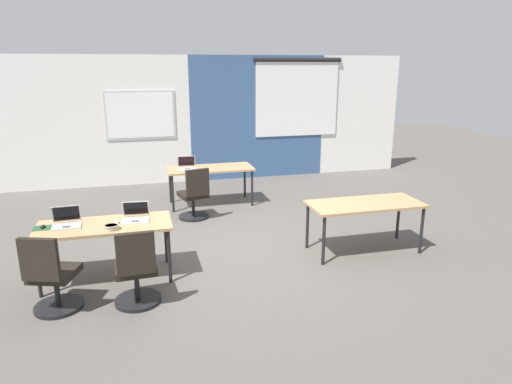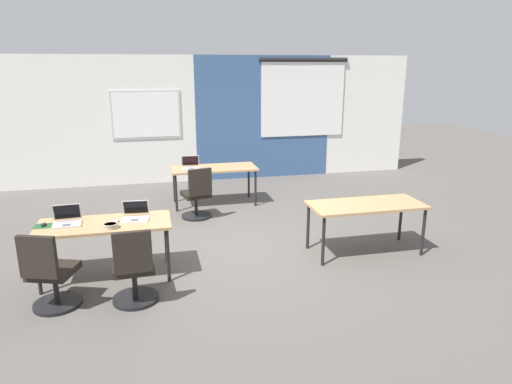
{
  "view_description": "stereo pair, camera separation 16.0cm",
  "coord_description": "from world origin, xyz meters",
  "px_view_note": "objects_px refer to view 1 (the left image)",
  "views": [
    {
      "loc": [
        -1.28,
        -6.09,
        2.59
      ],
      "look_at": [
        0.21,
        -0.39,
        0.93
      ],
      "focal_mm": 31.82,
      "sensor_mm": 36.0,
      "label": 1
    },
    {
      "loc": [
        -1.13,
        -6.13,
        2.59
      ],
      "look_at": [
        0.21,
        -0.39,
        0.93
      ],
      "focal_mm": 31.82,
      "sensor_mm": 36.0,
      "label": 2
    }
  ],
  "objects_px": {
    "chair_near_left_inner": "(136,274)",
    "laptop_far_left": "(187,166)",
    "laptop_near_left_inner": "(136,216)",
    "desk_near_left": "(105,229)",
    "snack_bowl": "(111,227)",
    "laptop_near_left_end": "(67,222)",
    "desk_near_right": "(365,207)",
    "chair_near_left_end": "(52,280)",
    "desk_far_center": "(210,171)",
    "mouse_near_left_end": "(43,226)",
    "chair_far_left": "(194,198)",
    "mouse_near_left_inner": "(117,222)"
  },
  "relations": [
    {
      "from": "desk_near_left",
      "to": "snack_bowl",
      "type": "bearing_deg",
      "value": -66.3
    },
    {
      "from": "chair_near_left_end",
      "to": "laptop_far_left",
      "type": "height_order",
      "value": "laptop_far_left"
    },
    {
      "from": "chair_near_left_end",
      "to": "snack_bowl",
      "type": "bearing_deg",
      "value": -124.28
    },
    {
      "from": "laptop_near_left_inner",
      "to": "chair_near_left_inner",
      "type": "distance_m",
      "value": 0.93
    },
    {
      "from": "desk_near_right",
      "to": "mouse_near_left_end",
      "type": "height_order",
      "value": "mouse_near_left_end"
    },
    {
      "from": "chair_near_left_inner",
      "to": "laptop_near_left_end",
      "type": "relative_size",
      "value": 2.64
    },
    {
      "from": "desk_near_right",
      "to": "laptop_near_left_end",
      "type": "xyz_separation_m",
      "value": [
        -3.93,
        0.07,
        0.11
      ]
    },
    {
      "from": "desk_near_left",
      "to": "laptop_near_left_end",
      "type": "bearing_deg",
      "value": 170.85
    },
    {
      "from": "desk_near_left",
      "to": "chair_near_left_end",
      "type": "height_order",
      "value": "chair_near_left_end"
    },
    {
      "from": "desk_near_left",
      "to": "laptop_near_left_inner",
      "type": "xyz_separation_m",
      "value": [
        0.38,
        0.07,
        0.11
      ]
    },
    {
      "from": "desk_near_left",
      "to": "mouse_near_left_end",
      "type": "bearing_deg",
      "value": 176.33
    },
    {
      "from": "mouse_near_left_inner",
      "to": "chair_near_left_end",
      "type": "bearing_deg",
      "value": -134.84
    },
    {
      "from": "chair_far_left",
      "to": "snack_bowl",
      "type": "distance_m",
      "value": 2.59
    },
    {
      "from": "laptop_near_left_end",
      "to": "laptop_far_left",
      "type": "height_order",
      "value": "laptop_near_left_end"
    },
    {
      "from": "desk_near_left",
      "to": "chair_near_left_end",
      "type": "bearing_deg",
      "value": -127.55
    },
    {
      "from": "laptop_far_left",
      "to": "chair_far_left",
      "type": "height_order",
      "value": "laptop_far_left"
    },
    {
      "from": "desk_far_center",
      "to": "mouse_near_left_end",
      "type": "height_order",
      "value": "mouse_near_left_end"
    },
    {
      "from": "desk_near_left",
      "to": "desk_far_center",
      "type": "bearing_deg",
      "value": 57.99
    },
    {
      "from": "mouse_near_left_end",
      "to": "chair_far_left",
      "type": "distance_m",
      "value": 2.86
    },
    {
      "from": "laptop_near_left_inner",
      "to": "snack_bowl",
      "type": "relative_size",
      "value": 1.99
    },
    {
      "from": "desk_near_right",
      "to": "chair_near_left_end",
      "type": "distance_m",
      "value": 4.09
    },
    {
      "from": "desk_far_center",
      "to": "snack_bowl",
      "type": "distance_m",
      "value": 3.44
    },
    {
      "from": "chair_near_left_inner",
      "to": "laptop_far_left",
      "type": "height_order",
      "value": "laptop_far_left"
    },
    {
      "from": "chair_near_left_end",
      "to": "laptop_far_left",
      "type": "bearing_deg",
      "value": -98.84
    },
    {
      "from": "desk_near_left",
      "to": "chair_far_left",
      "type": "distance_m",
      "value": 2.44
    },
    {
      "from": "laptop_near_left_inner",
      "to": "laptop_far_left",
      "type": "bearing_deg",
      "value": 75.46
    },
    {
      "from": "desk_far_center",
      "to": "chair_near_left_inner",
      "type": "height_order",
      "value": "chair_near_left_inner"
    },
    {
      "from": "laptop_near_left_inner",
      "to": "mouse_near_left_end",
      "type": "distance_m",
      "value": 1.07
    },
    {
      "from": "desk_near_left",
      "to": "desk_far_center",
      "type": "xyz_separation_m",
      "value": [
        1.75,
        2.8,
        0.0
      ]
    },
    {
      "from": "laptop_near_left_inner",
      "to": "desk_near_right",
      "type": "bearing_deg",
      "value": 3.02
    },
    {
      "from": "laptop_far_left",
      "to": "snack_bowl",
      "type": "distance_m",
      "value": 3.28
    },
    {
      "from": "desk_far_center",
      "to": "laptop_near_left_inner",
      "type": "relative_size",
      "value": 4.52
    },
    {
      "from": "laptop_near_left_end",
      "to": "snack_bowl",
      "type": "height_order",
      "value": "laptop_near_left_end"
    },
    {
      "from": "chair_far_left",
      "to": "chair_near_left_inner",
      "type": "bearing_deg",
      "value": 56.71
    },
    {
      "from": "snack_bowl",
      "to": "mouse_near_left_inner",
      "type": "bearing_deg",
      "value": 76.5
    },
    {
      "from": "mouse_near_left_inner",
      "to": "mouse_near_left_end",
      "type": "height_order",
      "value": "mouse_near_left_end"
    },
    {
      "from": "laptop_near_left_end",
      "to": "desk_near_right",
      "type": "bearing_deg",
      "value": -4.6
    },
    {
      "from": "desk_far_center",
      "to": "chair_near_left_end",
      "type": "xyz_separation_m",
      "value": [
        -2.27,
        -3.48,
        -0.28
      ]
    },
    {
      "from": "chair_far_left",
      "to": "chair_near_left_end",
      "type": "bearing_deg",
      "value": 41.66
    },
    {
      "from": "desk_near_left",
      "to": "chair_far_left",
      "type": "bearing_deg",
      "value": 56.41
    },
    {
      "from": "chair_near_left_end",
      "to": "desk_near_right",
      "type": "bearing_deg",
      "value": -151.5
    },
    {
      "from": "desk_near_left",
      "to": "chair_near_left_inner",
      "type": "xyz_separation_m",
      "value": [
        0.35,
        -0.77,
        -0.28
      ]
    },
    {
      "from": "chair_near_left_inner",
      "to": "laptop_far_left",
      "type": "xyz_separation_m",
      "value": [
        0.97,
        3.6,
        0.39
      ]
    },
    {
      "from": "laptop_near_left_end",
      "to": "laptop_far_left",
      "type": "bearing_deg",
      "value": 54.01
    },
    {
      "from": "laptop_far_left",
      "to": "snack_bowl",
      "type": "xyz_separation_m",
      "value": [
        -1.22,
        -3.05,
        -0.01
      ]
    },
    {
      "from": "laptop_near_left_end",
      "to": "laptop_far_left",
      "type": "xyz_separation_m",
      "value": [
        1.75,
        2.76,
        -0.0
      ]
    },
    {
      "from": "desk_near_right",
      "to": "chair_far_left",
      "type": "xyz_separation_m",
      "value": [
        -2.16,
        2.02,
        -0.28
      ]
    },
    {
      "from": "chair_near_left_end",
      "to": "chair_far_left",
      "type": "relative_size",
      "value": 1.0
    },
    {
      "from": "mouse_near_left_inner",
      "to": "laptop_far_left",
      "type": "height_order",
      "value": "laptop_far_left"
    },
    {
      "from": "desk_far_center",
      "to": "mouse_near_left_end",
      "type": "distance_m",
      "value": 3.69
    }
  ]
}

